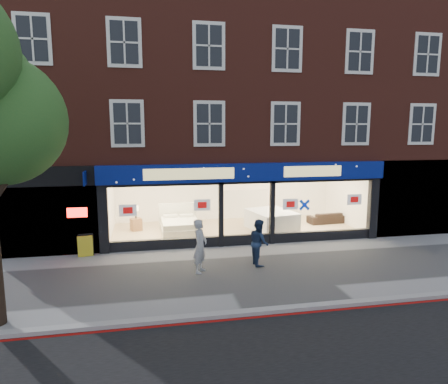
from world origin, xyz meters
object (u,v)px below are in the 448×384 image
object	(u,v)px
pedestrian_grey	(200,246)
pedestrian_blue	(259,242)
display_bed	(180,225)
sofa	(326,218)
a_board	(86,246)
mattress_stack	(271,220)

from	to	relation	value
pedestrian_grey	pedestrian_blue	world-z (taller)	pedestrian_grey
display_bed	pedestrian_grey	size ratio (longest dim) A/B	1.18
sofa	a_board	bearing A→B (deg)	10.09
sofa	pedestrian_blue	xyz separation A→B (m)	(-4.78, -4.88, 0.43)
mattress_stack	a_board	xyz separation A→B (m)	(-7.73, -2.12, -0.11)
display_bed	pedestrian_blue	bearing A→B (deg)	-63.59
a_board	pedestrian_grey	distance (m)	4.57
a_board	pedestrian_blue	distance (m)	6.30
a_board	pedestrian_grey	size ratio (longest dim) A/B	0.47
a_board	mattress_stack	bearing A→B (deg)	6.87
mattress_stack	a_board	bearing A→B (deg)	-164.63
pedestrian_blue	display_bed	bearing A→B (deg)	25.68
display_bed	pedestrian_grey	world-z (taller)	pedestrian_grey
mattress_stack	pedestrian_blue	distance (m)	4.53
sofa	mattress_stack	bearing A→B (deg)	8.69
display_bed	sofa	world-z (taller)	display_bed
pedestrian_blue	a_board	bearing A→B (deg)	69.04
pedestrian_grey	mattress_stack	bearing A→B (deg)	-12.99
display_bed	mattress_stack	size ratio (longest dim) A/B	0.84
mattress_stack	pedestrian_blue	size ratio (longest dim) A/B	1.56
display_bed	pedestrian_blue	size ratio (longest dim) A/B	1.31
sofa	pedestrian_grey	world-z (taller)	pedestrian_grey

